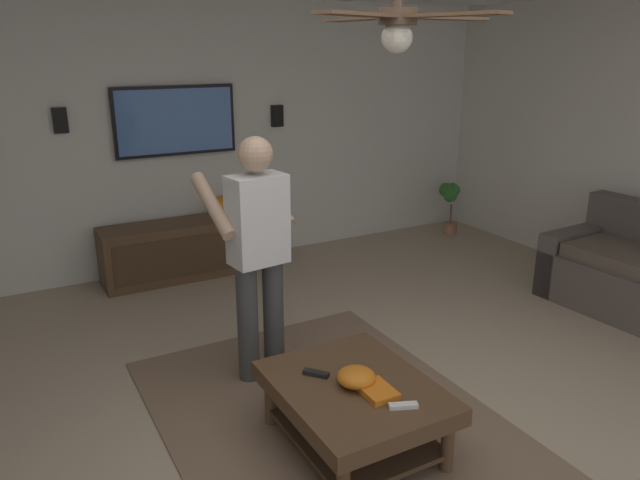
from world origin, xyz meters
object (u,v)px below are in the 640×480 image
Objects in this scene: bowl at (357,377)px; potted_plant_short at (450,199)px; coffee_table at (354,400)px; wall_speaker_left at (277,116)px; person_standing at (257,246)px; remote_black at (316,373)px; media_console at (191,248)px; tv at (175,121)px; ceiling_fan at (400,23)px; wall_speaker_right at (60,120)px; book at (377,391)px; vase_round at (222,207)px; remote_white at (403,406)px.

potted_plant_short is at bearing -47.09° from bowl.
coffee_table is 4.55× the size of wall_speaker_left.
person_standing reaches higher than remote_black.
media_console is 1.23m from tv.
media_console is at bearing -0.71° from coffee_table.
tv is at bearing -0.66° from coffee_table.
media_console reaches higher than coffee_table.
potted_plant_short is 2.84× the size of wall_speaker_left.
person_standing is at bearing 7.78° from bowl.
bowl is 1.87m from ceiling_fan.
wall_speaker_left is (3.14, -1.25, 1.06)m from remote_black.
ceiling_fan is at bearing -157.38° from wall_speaker_right.
book is at bearing 163.02° from wall_speaker_left.
book is 0.18× the size of ceiling_fan.
coffee_table is 0.26m from remote_black.
potted_plant_short is (1.92, -3.28, -0.50)m from person_standing.
book is (-3.46, -0.01, -1.07)m from tv.
wall_speaker_left reaches higher than vase_round.
ceiling_fan is (0.19, -0.33, 1.83)m from bowl.
wall_speaker_right reaches higher than vase_round.
media_console is 2.90m from remote_black.
bowl is 1.42× the size of remote_black.
ceiling_fan is (0.32, -0.29, 1.86)m from book.
book is (-0.15, -0.05, 0.12)m from coffee_table.
media_console reaches higher than bowl.
bowl is at bearing -172.86° from coffee_table.
wall_speaker_left is at bearing 90.70° from tv.
vase_round is at bearing 84.43° from media_console.
remote_black is 3.54m from wall_speaker_left.
potted_plant_short is at bearing 82.61° from tv.
tv is 3.62m from book.
media_console is 1.63m from wall_speaker_left.
bowl reaches higher than remote_white.
book is at bearing -52.69° from remote_white.
media_console is 1.04× the size of person_standing.
wall_speaker_right is at bearing 22.62° from ceiling_fan.
person_standing is 7.45× the size of wall_speaker_left.
book is at bearing 171.17° from remote_black.
media_console is 3.12m from potted_plant_short.
remote_black reaches higher than coffee_table.
tv reaches higher than potted_plant_short.
tv is 7.77× the size of remote_black.
media_console is 1.64m from wall_speaker_right.
ceiling_fan reaches higher than vase_round.
coffee_table is at bearing 132.72° from potted_plant_short.
tv is 1.07m from wall_speaker_left.
ceiling_fan is (-0.01, -0.48, 1.86)m from remote_black.
ceiling_fan is (-3.14, -0.30, 0.79)m from tv.
wall_speaker_right is (3.47, 1.03, 1.12)m from book.
wall_speaker_right is (0.25, 1.01, 1.27)m from media_console.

